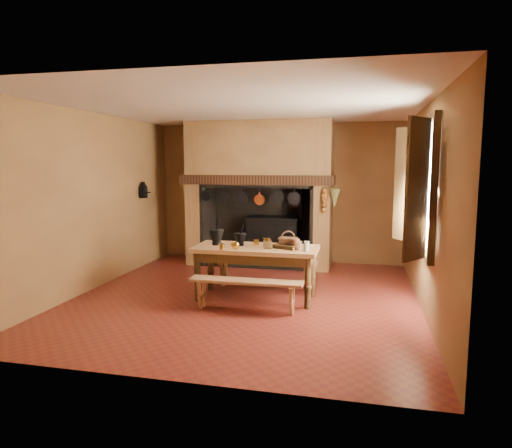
# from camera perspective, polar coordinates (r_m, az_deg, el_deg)

# --- Properties ---
(floor) EXTENTS (5.50, 5.50, 0.00)m
(floor) POSITION_cam_1_polar(r_m,az_deg,el_deg) (6.95, -1.24, -9.10)
(floor) COLOR maroon
(floor) RESTS_ON ground
(ceiling) EXTENTS (5.50, 5.50, 0.00)m
(ceiling) POSITION_cam_1_polar(r_m,az_deg,el_deg) (6.71, -1.31, 14.47)
(ceiling) COLOR silver
(ceiling) RESTS_ON back_wall
(back_wall) EXTENTS (5.00, 0.02, 2.80)m
(back_wall) POSITION_cam_1_polar(r_m,az_deg,el_deg) (9.37, 2.89, 3.91)
(back_wall) COLOR olive
(back_wall) RESTS_ON floor
(wall_left) EXTENTS (0.02, 5.50, 2.80)m
(wall_left) POSITION_cam_1_polar(r_m,az_deg,el_deg) (7.69, -19.66, 2.70)
(wall_left) COLOR olive
(wall_left) RESTS_ON floor
(wall_right) EXTENTS (0.02, 5.50, 2.80)m
(wall_right) POSITION_cam_1_polar(r_m,az_deg,el_deg) (6.53, 20.49, 1.88)
(wall_right) COLOR olive
(wall_right) RESTS_ON floor
(wall_front) EXTENTS (5.00, 0.02, 2.80)m
(wall_front) POSITION_cam_1_polar(r_m,az_deg,el_deg) (4.09, -10.83, -0.87)
(wall_front) COLOR olive
(wall_front) RESTS_ON floor
(chimney_breast) EXTENTS (2.95, 0.96, 2.80)m
(chimney_breast) POSITION_cam_1_polar(r_m,az_deg,el_deg) (8.98, 0.51, 6.40)
(chimney_breast) COLOR olive
(chimney_breast) RESTS_ON floor
(iron_range) EXTENTS (1.12, 0.55, 1.60)m
(iron_range) POSITION_cam_1_polar(r_m,az_deg,el_deg) (9.18, 2.26, -1.91)
(iron_range) COLOR black
(iron_range) RESTS_ON floor
(hearth_pans) EXTENTS (0.51, 0.62, 0.20)m
(hearth_pans) POSITION_cam_1_polar(r_m,az_deg,el_deg) (9.28, -4.16, -4.28)
(hearth_pans) COLOR #B78A2A
(hearth_pans) RESTS_ON floor
(hanging_pans) EXTENTS (1.92, 0.29, 0.27)m
(hanging_pans) POSITION_cam_1_polar(r_m,az_deg,el_deg) (8.52, -0.48, 3.29)
(hanging_pans) COLOR black
(hanging_pans) RESTS_ON chimney_breast
(onion_string) EXTENTS (0.12, 0.10, 0.46)m
(onion_string) POSITION_cam_1_polar(r_m,az_deg,el_deg) (8.29, 8.53, 2.89)
(onion_string) COLOR #B37421
(onion_string) RESTS_ON chimney_breast
(herb_bunch) EXTENTS (0.20, 0.20, 0.35)m
(herb_bunch) POSITION_cam_1_polar(r_m,az_deg,el_deg) (8.28, 9.78, 3.20)
(herb_bunch) COLOR #535A2A
(herb_bunch) RESTS_ON chimney_breast
(window) EXTENTS (0.39, 1.75, 1.76)m
(window) POSITION_cam_1_polar(r_m,az_deg,el_deg) (6.10, 19.69, 4.38)
(window) COLOR white
(window) RESTS_ON wall_right
(wall_coffee_mill) EXTENTS (0.23, 0.16, 0.31)m
(wall_coffee_mill) POSITION_cam_1_polar(r_m,az_deg,el_deg) (8.99, -13.92, 4.29)
(wall_coffee_mill) COLOR black
(wall_coffee_mill) RESTS_ON wall_left
(work_table) EXTENTS (1.81, 0.80, 0.78)m
(work_table) POSITION_cam_1_polar(r_m,az_deg,el_deg) (6.71, -0.02, -3.89)
(work_table) COLOR #AF7A50
(work_table) RESTS_ON floor
(bench_front) EXTENTS (1.55, 0.27, 0.44)m
(bench_front) POSITION_cam_1_polar(r_m,az_deg,el_deg) (6.22, -1.29, -7.97)
(bench_front) COLOR #AF7A50
(bench_front) RESTS_ON floor
(bench_back) EXTENTS (1.67, 0.29, 0.47)m
(bench_back) POSITION_cam_1_polar(r_m,az_deg,el_deg) (7.34, 1.03, -5.34)
(bench_back) COLOR #AF7A50
(bench_back) RESTS_ON floor
(mortar_large) EXTENTS (0.23, 0.23, 0.40)m
(mortar_large) POSITION_cam_1_polar(r_m,az_deg,el_deg) (6.85, -4.96, -1.52)
(mortar_large) COLOR black
(mortar_large) RESTS_ON work_table
(mortar_small) EXTENTS (0.19, 0.19, 0.32)m
(mortar_small) POSITION_cam_1_polar(r_m,az_deg,el_deg) (6.77, -1.99, -1.83)
(mortar_small) COLOR black
(mortar_small) RESTS_ON work_table
(coffee_grinder) EXTENTS (0.17, 0.14, 0.18)m
(coffee_grinder) POSITION_cam_1_polar(r_m,az_deg,el_deg) (6.55, 1.43, -2.46)
(coffee_grinder) COLOR #3B2812
(coffee_grinder) RESTS_ON work_table
(brass_mug_a) EXTENTS (0.09, 0.09, 0.08)m
(brass_mug_a) POSITION_cam_1_polar(r_m,az_deg,el_deg) (6.48, -4.29, -2.83)
(brass_mug_a) COLOR #B78A2A
(brass_mug_a) RESTS_ON work_table
(brass_mug_b) EXTENTS (0.09, 0.09, 0.09)m
(brass_mug_b) POSITION_cam_1_polar(r_m,az_deg,el_deg) (6.81, 0.02, -2.28)
(brass_mug_b) COLOR #B78A2A
(brass_mug_b) RESTS_ON work_table
(mixing_bowl) EXTENTS (0.36, 0.36, 0.07)m
(mixing_bowl) POSITION_cam_1_polar(r_m,az_deg,el_deg) (6.69, 4.45, -2.54)
(mixing_bowl) COLOR #B1A988
(mixing_bowl) RESTS_ON work_table
(stoneware_crock) EXTENTS (0.13, 0.13, 0.15)m
(stoneware_crock) POSITION_cam_1_polar(r_m,az_deg,el_deg) (6.49, 4.93, -2.52)
(stoneware_crock) COLOR brown
(stoneware_crock) RESTS_ON work_table
(glass_jar) EXTENTS (0.09, 0.09, 0.13)m
(glass_jar) POSITION_cam_1_polar(r_m,az_deg,el_deg) (6.41, 6.34, -2.74)
(glass_jar) COLOR beige
(glass_jar) RESTS_ON work_table
(wicker_basket) EXTENTS (0.27, 0.20, 0.25)m
(wicker_basket) POSITION_cam_1_polar(r_m,az_deg,el_deg) (6.63, 4.04, -2.26)
(wicker_basket) COLOR #542C19
(wicker_basket) RESTS_ON work_table
(wooden_tray) EXTENTS (0.39, 0.33, 0.06)m
(wooden_tray) POSITION_cam_1_polar(r_m,az_deg,el_deg) (6.57, 3.82, -2.81)
(wooden_tray) COLOR #3B2812
(wooden_tray) RESTS_ON work_table
(brass_cup) EXTENTS (0.15, 0.15, 0.10)m
(brass_cup) POSITION_cam_1_polar(r_m,az_deg,el_deg) (6.49, -2.59, -2.75)
(brass_cup) COLOR #B78A2A
(brass_cup) RESTS_ON work_table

